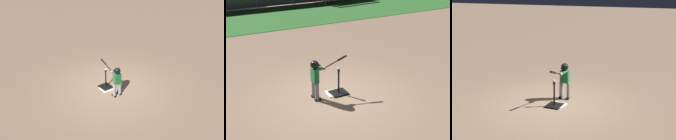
# 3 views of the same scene
# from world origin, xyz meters

# --- Properties ---
(ground_plane) EXTENTS (90.00, 90.00, 0.00)m
(ground_plane) POSITION_xyz_m (0.00, 0.00, 0.00)
(ground_plane) COLOR #93755B
(home_plate) EXTENTS (0.48, 0.48, 0.02)m
(home_plate) POSITION_xyz_m (0.09, 0.19, 0.01)
(home_plate) COLOR white
(home_plate) RESTS_ON ground_plane
(batting_tee) EXTENTS (0.48, 0.44, 0.74)m
(batting_tee) POSITION_xyz_m (0.20, 0.13, 0.09)
(batting_tee) COLOR black
(batting_tee) RESTS_ON ground_plane
(batter_child) EXTENTS (1.10, 0.36, 1.15)m
(batter_child) POSITION_xyz_m (-0.48, 0.15, 0.73)
(batter_child) COLOR gray
(batter_child) RESTS_ON ground_plane
(baseball) EXTENTS (0.07, 0.07, 0.07)m
(baseball) POSITION_xyz_m (0.20, 0.13, 0.78)
(baseball) COLOR white
(baseball) RESTS_ON batting_tee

